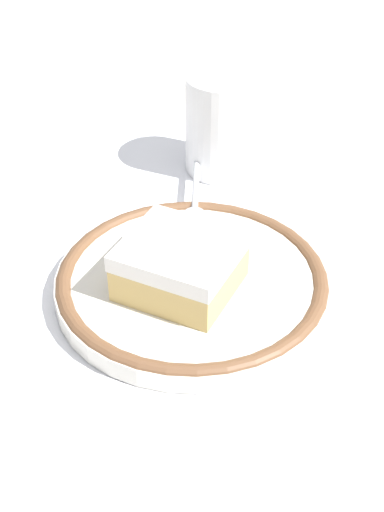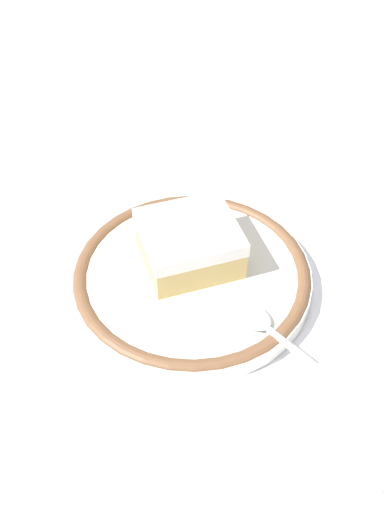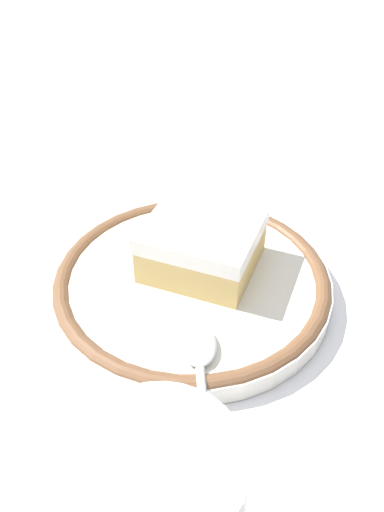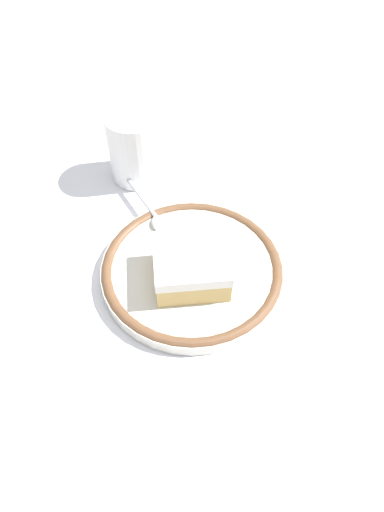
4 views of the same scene
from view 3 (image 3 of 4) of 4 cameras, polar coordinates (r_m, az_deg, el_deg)
ground_plane at (r=0.39m, az=-2.37°, el=-7.88°), size 2.40×2.40×0.00m
placemat at (r=0.38m, az=-2.37°, el=-7.81°), size 0.46×0.35×0.00m
plate at (r=0.40m, az=-0.00°, el=-2.83°), size 0.21×0.21×0.02m
cake_slice at (r=0.40m, az=1.12°, el=1.25°), size 0.10×0.10×0.04m
spoon at (r=0.33m, az=0.96°, el=-12.66°), size 0.14×0.03×0.01m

